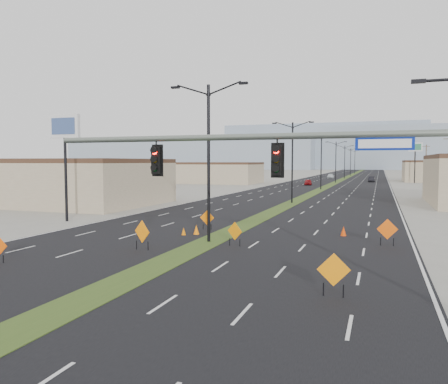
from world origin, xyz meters
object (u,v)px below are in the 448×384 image
(car_left, at_px, (308,182))
(pole_sign_west, at_px, (65,135))
(construction_sign_3, at_px, (235,232))
(construction_sign_4, at_px, (334,271))
(cone_1, at_px, (196,230))
(car_mid, at_px, (372,179))
(car_far, at_px, (331,176))
(streetlight_2, at_px, (321,160))
(streetlight_1, at_px, (292,160))
(pole_sign_east_far, at_px, (415,150))
(streetlight_4, at_px, (345,161))
(streetlight_5, at_px, (351,161))
(streetlight_6, at_px, (355,161))
(cone_2, at_px, (343,231))
(streetlight_0, at_px, (209,158))
(streetlight_3, at_px, (336,161))
(signal_mast, at_px, (328,172))
(construction_sign_5, at_px, (387,230))
(construction_sign_1, at_px, (142,233))
(cone_3, at_px, (142,224))
(cone_0, at_px, (184,231))
(construction_sign_2, at_px, (207,218))

(car_left, height_order, pole_sign_west, pole_sign_west)
(construction_sign_3, distance_m, construction_sign_4, 10.65)
(construction_sign_3, relative_size, cone_1, 2.17)
(car_mid, distance_m, car_far, 23.73)
(streetlight_2, relative_size, car_mid, 2.37)
(streetlight_1, relative_size, pole_sign_east_far, 1.03)
(streetlight_2, xyz_separation_m, streetlight_4, (0.00, 56.00, 0.00))
(streetlight_4, distance_m, streetlight_5, 28.00)
(streetlight_6, bearing_deg, cone_2, -87.19)
(car_mid, xyz_separation_m, car_far, (-12.32, 20.28, -0.01))
(streetlight_2, xyz_separation_m, construction_sign_3, (2.00, -56.72, -4.55))
(car_mid, bearing_deg, streetlight_0, -93.30)
(streetlight_3, height_order, pole_sign_east_far, streetlight_3)
(streetlight_3, height_order, construction_sign_3, streetlight_3)
(signal_mast, xyz_separation_m, streetlight_4, (-8.56, 122.00, 0.63))
(construction_sign_5, bearing_deg, streetlight_4, 84.35)
(construction_sign_1, bearing_deg, cone_2, 62.22)
(construction_sign_4, relative_size, cone_3, 3.00)
(cone_2, bearing_deg, cone_0, -162.00)
(cone_1, bearing_deg, cone_3, 164.87)
(cone_2, bearing_deg, construction_sign_2, -176.54)
(construction_sign_1, distance_m, cone_0, 5.58)
(streetlight_1, relative_size, cone_0, 18.41)
(streetlight_3, height_order, streetlight_6, same)
(streetlight_0, height_order, construction_sign_2, streetlight_0)
(cone_0, bearing_deg, car_left, 91.63)
(cone_2, bearing_deg, streetlight_0, -146.51)
(streetlight_4, distance_m, construction_sign_3, 112.83)
(construction_sign_1, relative_size, cone_2, 2.55)
(construction_sign_2, relative_size, construction_sign_4, 0.87)
(streetlight_4, xyz_separation_m, car_mid, (8.28, -21.20, -4.72))
(streetlight_3, xyz_separation_m, construction_sign_1, (-2.72, -87.69, -4.38))
(car_left, xyz_separation_m, construction_sign_5, (15.37, -68.00, 0.35))
(streetlight_5, distance_m, car_mid, 50.12)
(streetlight_0, relative_size, streetlight_4, 1.00)
(streetlight_1, xyz_separation_m, construction_sign_1, (-2.72, -31.69, -4.38))
(pole_sign_west, xyz_separation_m, pole_sign_east_far, (33.36, 83.21, 0.45))
(streetlight_0, relative_size, cone_2, 14.58)
(construction_sign_4, bearing_deg, cone_2, 80.00)
(streetlight_5, bearing_deg, cone_1, -90.79)
(cone_3, bearing_deg, pole_sign_west, 171.67)
(construction_sign_1, bearing_deg, construction_sign_5, 46.59)
(streetlight_0, relative_size, cone_3, 17.69)
(construction_sign_4, relative_size, cone_1, 2.48)
(streetlight_0, distance_m, construction_sign_2, 6.83)
(streetlight_4, height_order, streetlight_5, same)
(streetlight_3, relative_size, cone_3, 17.69)
(streetlight_6, bearing_deg, construction_sign_2, -90.70)
(streetlight_6, xyz_separation_m, construction_sign_1, (-2.72, -171.69, -4.38))
(construction_sign_1, bearing_deg, car_left, 113.66)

